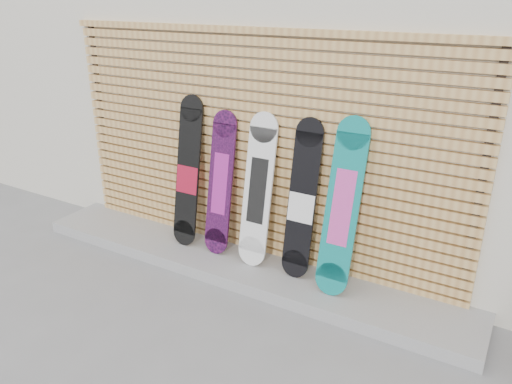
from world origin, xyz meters
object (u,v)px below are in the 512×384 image
snowboard_1 (220,184)px  snowboard_4 (342,208)px  snowboard_3 (302,201)px  snowboard_0 (188,173)px  snowboard_2 (258,191)px

snowboard_1 → snowboard_4: snowboard_4 is taller
snowboard_3 → snowboard_1: bearing=179.8°
snowboard_0 → snowboard_1: bearing=1.5°
snowboard_0 → snowboard_2: snowboard_0 is taller
snowboard_2 → snowboard_1: bearing=178.7°
snowboard_2 → snowboard_3: snowboard_3 is taller
snowboard_0 → snowboard_3: snowboard_0 is taller
snowboard_0 → snowboard_2: (0.82, 0.00, -0.03)m
snowboard_3 → snowboard_4: size_ratio=0.96×
snowboard_2 → snowboard_3: (0.45, 0.01, -0.01)m
snowboard_1 → snowboard_2: 0.43m
snowboard_2 → snowboard_3: size_ratio=1.00×
snowboard_0 → snowboard_1: (0.39, 0.01, -0.04)m
snowboard_0 → snowboard_4: bearing=-1.5°
snowboard_0 → snowboard_3: (1.27, 0.01, -0.03)m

